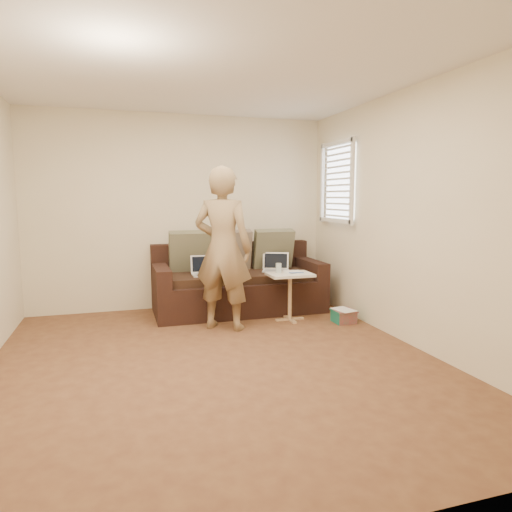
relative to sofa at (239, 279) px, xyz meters
name	(u,v)px	position (x,y,z in m)	size (l,w,h in m)	color
floor	(218,362)	(-0.68, -1.77, -0.42)	(4.50, 4.50, 0.00)	#532F1E
ceiling	(214,66)	(-0.68, -1.77, 2.18)	(4.50, 4.50, 0.00)	white
wall_back	(181,212)	(-0.68, 0.48, 0.87)	(4.00, 4.00, 0.00)	beige
wall_front	(332,248)	(-0.68, -4.03, 0.87)	(4.00, 4.00, 0.00)	beige
wall_right	(410,218)	(1.32, -1.77, 0.87)	(4.50, 4.50, 0.00)	beige
window_blinds	(338,182)	(1.27, -0.27, 1.28)	(0.12, 0.88, 1.08)	white
sofa	(239,279)	(0.00, 0.00, 0.00)	(2.20, 0.95, 0.85)	black
pillow_left	(190,252)	(-0.60, 0.25, 0.37)	(0.55, 0.14, 0.55)	#5A5B43
pillow_mid	(231,250)	(-0.05, 0.22, 0.37)	(0.55, 0.14, 0.55)	brown
pillow_right	(273,249)	(0.55, 0.19, 0.37)	(0.55, 0.14, 0.55)	#5A5B43
laptop_silver	(276,272)	(0.49, -0.09, 0.10)	(0.35, 0.25, 0.23)	#B7BABC
laptop_white	(206,275)	(-0.46, -0.09, 0.10)	(0.34, 0.25, 0.25)	white
person	(223,249)	(-0.37, -0.73, 0.50)	(0.68, 0.46, 1.85)	olive
side_table	(290,297)	(0.48, -0.62, -0.13)	(0.53, 0.37, 0.59)	silver
drinking_glass	(279,268)	(0.36, -0.55, 0.22)	(0.07, 0.07, 0.12)	silver
scissors	(296,273)	(0.55, -0.67, 0.17)	(0.18, 0.10, 0.02)	silver
paper_on_table	(294,272)	(0.55, -0.57, 0.16)	(0.21, 0.30, 0.00)	white
striped_box	(344,316)	(1.07, -0.92, -0.34)	(0.26, 0.26, 0.16)	red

